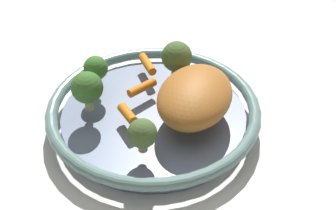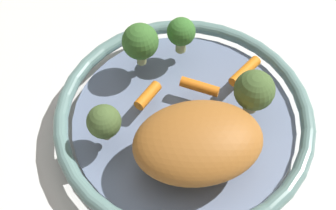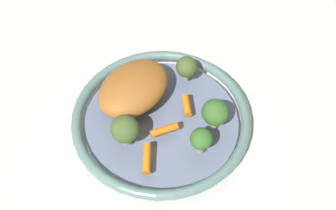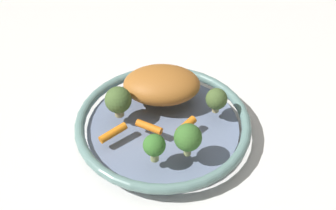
{
  "view_description": "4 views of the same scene",
  "coord_description": "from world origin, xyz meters",
  "px_view_note": "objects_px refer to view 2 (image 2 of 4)",
  "views": [
    {
      "loc": [
        -0.62,
        0.05,
        0.55
      ],
      "look_at": [
        -0.02,
        -0.02,
        0.06
      ],
      "focal_mm": 53.0,
      "sensor_mm": 36.0,
      "label": 1
    },
    {
      "loc": [
        -0.21,
        -0.26,
        0.54
      ],
      "look_at": [
        -0.02,
        0.0,
        0.07
      ],
      "focal_mm": 48.34,
      "sensor_mm": 36.0,
      "label": 2
    },
    {
      "loc": [
        0.52,
        0.14,
        0.8
      ],
      "look_at": [
        -0.02,
        0.01,
        0.06
      ],
      "focal_mm": 51.34,
      "sensor_mm": 36.0,
      "label": 3
    },
    {
      "loc": [
        0.28,
        0.6,
        0.68
      ],
      "look_at": [
        -0.01,
        -0.01,
        0.07
      ],
      "focal_mm": 49.78,
      "sensor_mm": 36.0,
      "label": 4
    }
  ],
  "objects_px": {
    "baby_carrot_right": "(243,69)",
    "broccoli_floret_small": "(181,33)",
    "serving_bowl": "(184,119)",
    "roast_chicken_piece": "(198,142)",
    "broccoli_floret_large": "(139,42)",
    "broccoli_floret_edge": "(104,122)",
    "broccoli_floret_mid": "(254,91)",
    "baby_carrot_center": "(148,95)",
    "baby_carrot_back": "(200,87)"
  },
  "relations": [
    {
      "from": "broccoli_floret_large",
      "to": "baby_carrot_back",
      "type": "bearing_deg",
      "value": -66.17
    },
    {
      "from": "roast_chicken_piece",
      "to": "broccoli_floret_large",
      "type": "relative_size",
      "value": 2.3
    },
    {
      "from": "broccoli_floret_edge",
      "to": "broccoli_floret_small",
      "type": "height_order",
      "value": "broccoli_floret_small"
    },
    {
      "from": "broccoli_floret_small",
      "to": "broccoli_floret_edge",
      "type": "bearing_deg",
      "value": -158.9
    },
    {
      "from": "baby_carrot_center",
      "to": "broccoli_floret_large",
      "type": "height_order",
      "value": "broccoli_floret_large"
    },
    {
      "from": "roast_chicken_piece",
      "to": "broccoli_floret_small",
      "type": "distance_m",
      "value": 0.17
    },
    {
      "from": "serving_bowl",
      "to": "baby_carrot_back",
      "type": "bearing_deg",
      "value": 22.36
    },
    {
      "from": "serving_bowl",
      "to": "roast_chicken_piece",
      "type": "bearing_deg",
      "value": -113.51
    },
    {
      "from": "broccoli_floret_edge",
      "to": "broccoli_floret_large",
      "type": "relative_size",
      "value": 0.79
    },
    {
      "from": "serving_bowl",
      "to": "baby_carrot_right",
      "type": "relative_size",
      "value": 6.13
    },
    {
      "from": "baby_carrot_right",
      "to": "broccoli_floret_small",
      "type": "height_order",
      "value": "broccoli_floret_small"
    },
    {
      "from": "broccoli_floret_small",
      "to": "broccoli_floret_mid",
      "type": "bearing_deg",
      "value": -84.26
    },
    {
      "from": "serving_bowl",
      "to": "baby_carrot_back",
      "type": "distance_m",
      "value": 0.05
    },
    {
      "from": "serving_bowl",
      "to": "roast_chicken_piece",
      "type": "xyz_separation_m",
      "value": [
        -0.03,
        -0.06,
        0.05
      ]
    },
    {
      "from": "baby_carrot_back",
      "to": "baby_carrot_right",
      "type": "height_order",
      "value": "baby_carrot_right"
    },
    {
      "from": "baby_carrot_back",
      "to": "broccoli_floret_edge",
      "type": "distance_m",
      "value": 0.14
    },
    {
      "from": "baby_carrot_center",
      "to": "broccoli_floret_edge",
      "type": "bearing_deg",
      "value": -166.97
    },
    {
      "from": "baby_carrot_back",
      "to": "broccoli_floret_small",
      "type": "xyz_separation_m",
      "value": [
        0.02,
        0.07,
        0.03
      ]
    },
    {
      "from": "serving_bowl",
      "to": "broccoli_floret_mid",
      "type": "xyz_separation_m",
      "value": [
        0.07,
        -0.05,
        0.06
      ]
    },
    {
      "from": "broccoli_floret_edge",
      "to": "roast_chicken_piece",
      "type": "bearing_deg",
      "value": -48.99
    },
    {
      "from": "broccoli_floret_mid",
      "to": "serving_bowl",
      "type": "bearing_deg",
      "value": 146.67
    },
    {
      "from": "broccoli_floret_edge",
      "to": "baby_carrot_center",
      "type": "bearing_deg",
      "value": 13.03
    },
    {
      "from": "baby_carrot_back",
      "to": "baby_carrot_right",
      "type": "relative_size",
      "value": 0.94
    },
    {
      "from": "roast_chicken_piece",
      "to": "broccoli_floret_mid",
      "type": "relative_size",
      "value": 2.37
    },
    {
      "from": "broccoli_floret_mid",
      "to": "broccoli_floret_edge",
      "type": "bearing_deg",
      "value": 157.36
    },
    {
      "from": "roast_chicken_piece",
      "to": "broccoli_floret_large",
      "type": "bearing_deg",
      "value": 81.16
    },
    {
      "from": "broccoli_floret_large",
      "to": "broccoli_floret_edge",
      "type": "bearing_deg",
      "value": -143.28
    },
    {
      "from": "serving_bowl",
      "to": "baby_carrot_right",
      "type": "height_order",
      "value": "baby_carrot_right"
    },
    {
      "from": "serving_bowl",
      "to": "broccoli_floret_mid",
      "type": "relative_size",
      "value": 5.28
    },
    {
      "from": "baby_carrot_right",
      "to": "broccoli_floret_edge",
      "type": "bearing_deg",
      "value": 174.11
    },
    {
      "from": "roast_chicken_piece",
      "to": "broccoli_floret_small",
      "type": "relative_size",
      "value": 2.7
    },
    {
      "from": "serving_bowl",
      "to": "baby_carrot_center",
      "type": "bearing_deg",
      "value": 123.68
    },
    {
      "from": "broccoli_floret_edge",
      "to": "broccoli_floret_mid",
      "type": "xyz_separation_m",
      "value": [
        0.18,
        -0.07,
        0.01
      ]
    },
    {
      "from": "broccoli_floret_edge",
      "to": "baby_carrot_back",
      "type": "bearing_deg",
      "value": -4.32
    },
    {
      "from": "baby_carrot_back",
      "to": "broccoli_floret_large",
      "type": "height_order",
      "value": "broccoli_floret_large"
    },
    {
      "from": "broccoli_floret_mid",
      "to": "broccoli_floret_large",
      "type": "relative_size",
      "value": 0.97
    },
    {
      "from": "baby_carrot_right",
      "to": "broccoli_floret_mid",
      "type": "bearing_deg",
      "value": -121.3
    },
    {
      "from": "serving_bowl",
      "to": "broccoli_floret_small",
      "type": "xyz_separation_m",
      "value": [
        0.06,
        0.09,
        0.06
      ]
    },
    {
      "from": "roast_chicken_piece",
      "to": "broccoli_floret_edge",
      "type": "relative_size",
      "value": 2.9
    },
    {
      "from": "baby_carrot_right",
      "to": "baby_carrot_center",
      "type": "bearing_deg",
      "value": 163.75
    },
    {
      "from": "baby_carrot_right",
      "to": "broccoli_floret_large",
      "type": "distance_m",
      "value": 0.15
    },
    {
      "from": "roast_chicken_piece",
      "to": "baby_carrot_right",
      "type": "height_order",
      "value": "roast_chicken_piece"
    },
    {
      "from": "serving_bowl",
      "to": "broccoli_floret_large",
      "type": "bearing_deg",
      "value": 90.87
    },
    {
      "from": "roast_chicken_piece",
      "to": "baby_carrot_right",
      "type": "distance_m",
      "value": 0.15
    },
    {
      "from": "broccoli_floret_small",
      "to": "broccoli_floret_mid",
      "type": "distance_m",
      "value": 0.14
    },
    {
      "from": "broccoli_floret_edge",
      "to": "broccoli_floret_small",
      "type": "bearing_deg",
      "value": 21.1
    },
    {
      "from": "serving_bowl",
      "to": "broccoli_floret_large",
      "type": "xyz_separation_m",
      "value": [
        -0.0,
        0.1,
        0.06
      ]
    },
    {
      "from": "serving_bowl",
      "to": "broccoli_floret_large",
      "type": "relative_size",
      "value": 5.13
    },
    {
      "from": "baby_carrot_back",
      "to": "baby_carrot_center",
      "type": "xyz_separation_m",
      "value": [
        -0.07,
        0.03,
        0.0
      ]
    },
    {
      "from": "baby_carrot_right",
      "to": "broccoli_floret_large",
      "type": "xyz_separation_m",
      "value": [
        -0.11,
        0.1,
        0.03
      ]
    }
  ]
}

